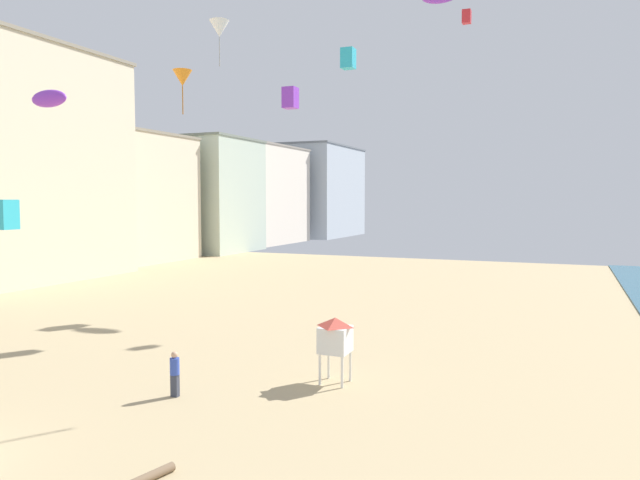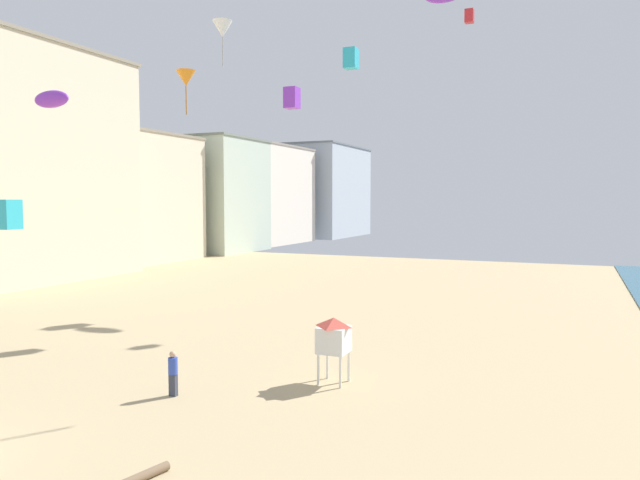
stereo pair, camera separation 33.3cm
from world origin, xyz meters
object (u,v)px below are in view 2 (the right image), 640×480
kite_purple_parafoil_2 (51,99)px  kite_cyan_box_2 (351,58)px  kite_red_box (469,16)px  lifeguard_stand (334,336)px  kite_white_delta (223,29)px  kite_cyan_box (8,214)px  kite_flyer (173,371)px  kite_purple_box (292,98)px  kite_orange_delta (186,78)px

kite_purple_parafoil_2 → kite_cyan_box_2: 20.14m
kite_purple_parafoil_2 → kite_red_box: size_ratio=2.74×
kite_cyan_box_2 → lifeguard_stand: bearing=-71.4°
kite_white_delta → kite_cyan_box: bearing=-107.6°
lifeguard_stand → kite_red_box: kite_red_box is taller
kite_flyer → kite_purple_parafoil_2: 17.81m
kite_flyer → lifeguard_stand: 6.06m
kite_purple_parafoil_2 → kite_red_box: 25.72m
kite_purple_parafoil_2 → kite_white_delta: bearing=86.4°
kite_purple_box → kite_purple_parafoil_2: bearing=-143.2°
kite_purple_box → kite_red_box: 13.54m
kite_flyer → kite_cyan_box: kite_cyan_box is taller
kite_orange_delta → kite_white_delta: bearing=-3.6°
lifeguard_stand → kite_purple_parafoil_2: bearing=173.6°
kite_white_delta → kite_cyan_box: kite_white_delta is taller
kite_cyan_box → kite_red_box: 30.44m
kite_red_box → kite_flyer: bearing=-106.2°
kite_purple_parafoil_2 → kite_cyan_box_2: size_ratio=1.65×
kite_cyan_box → kite_red_box: bearing=35.6°
kite_purple_parafoil_2 → kite_flyer: bearing=-26.8°
lifeguard_stand → kite_white_delta: bearing=134.4°
kite_purple_parafoil_2 → kite_white_delta: (0.95, 15.04, 7.39)m
lifeguard_stand → kite_orange_delta: kite_orange_delta is taller
kite_flyer → kite_orange_delta: bearing=13.4°
kite_orange_delta → kite_red_box: bearing=2.9°
lifeguard_stand → kite_cyan_box: 21.36m
kite_flyer → kite_purple_box: 18.38m
lifeguard_stand → kite_cyan_box: kite_cyan_box is taller
kite_purple_box → kite_purple_parafoil_2: size_ratio=0.51×
lifeguard_stand → kite_purple_box: size_ratio=2.14×
kite_cyan_box_2 → kite_red_box: bearing=-1.1°
kite_white_delta → kite_red_box: kite_white_delta is taller
kite_white_delta → lifeguard_stand: bearing=-47.6°
kite_purple_box → kite_cyan_box: bearing=-152.0°
kite_white_delta → kite_orange_delta: bearing=176.4°
kite_orange_delta → kite_cyan_box_2: size_ratio=2.40×
kite_flyer → kite_red_box: kite_red_box is taller
kite_cyan_box_2 → kite_purple_box: bearing=-92.0°
kite_orange_delta → lifeguard_stand: bearing=-42.3°
lifeguard_stand → kite_cyan_box: (-20.72, 2.72, 4.39)m
kite_cyan_box_2 → kite_red_box: size_ratio=1.66×
kite_purple_box → kite_cyan_box_2: (0.31, 8.84, 4.10)m
kite_flyer → kite_purple_box: kite_purple_box is taller
kite_flyer → lifeguard_stand: lifeguard_stand is taller
kite_cyan_box → kite_red_box: (22.51, 16.14, 12.63)m
kite_flyer → kite_cyan_box_2: bearing=-17.1°
kite_purple_box → kite_cyan_box: kite_purple_box is taller
kite_flyer → lifeguard_stand: bearing=-73.6°
kite_orange_delta → kite_cyan_box_2: bearing=5.4°
kite_flyer → kite_orange_delta: size_ratio=0.48×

